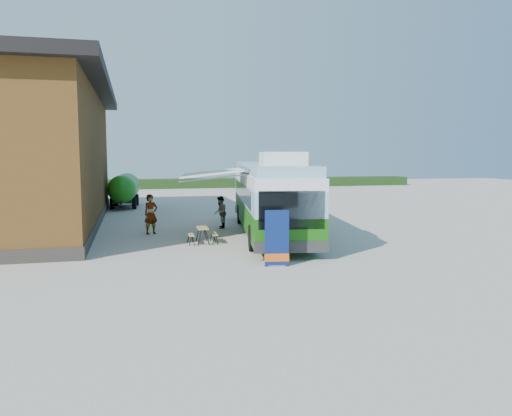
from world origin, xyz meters
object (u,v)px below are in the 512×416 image
object	(u,v)px
bus	(270,195)
person_b	(220,212)
picnic_table	(202,232)
banner	(277,244)
person_a	(151,214)
slurry_tanker	(125,188)

from	to	relation	value
bus	person_b	xyz separation A→B (m)	(-1.97, 2.40, -1.02)
picnic_table	banner	bearing A→B (deg)	-67.81
picnic_table	bus	bearing A→B (deg)	28.46
bus	person_a	distance (m)	5.70
picnic_table	slurry_tanker	size ratio (longest dim) A/B	0.19
picnic_table	slurry_tanker	world-z (taller)	slurry_tanker
bus	picnic_table	world-z (taller)	bus
banner	slurry_tanker	size ratio (longest dim) A/B	0.30
bus	person_b	bearing A→B (deg)	138.05
bus	slurry_tanker	distance (m)	15.66
picnic_table	person_a	xyz separation A→B (m)	(-2.01, 3.10, 0.44)
slurry_tanker	person_a	bearing A→B (deg)	-79.49
person_a	slurry_tanker	size ratio (longest dim) A/B	0.30
bus	picnic_table	size ratio (longest dim) A/B	10.39
bus	person_a	world-z (taller)	bus
person_a	bus	bearing A→B (deg)	-39.70
person_b	slurry_tanker	world-z (taller)	slurry_tanker
picnic_table	slurry_tanker	xyz separation A→B (m)	(-3.37, 15.81, 0.85)
person_b	slurry_tanker	distance (m)	12.67
bus	person_a	xyz separation A→B (m)	(-5.46, 1.38, -0.89)
person_a	slurry_tanker	world-z (taller)	slurry_tanker
banner	person_a	size ratio (longest dim) A/B	1.01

